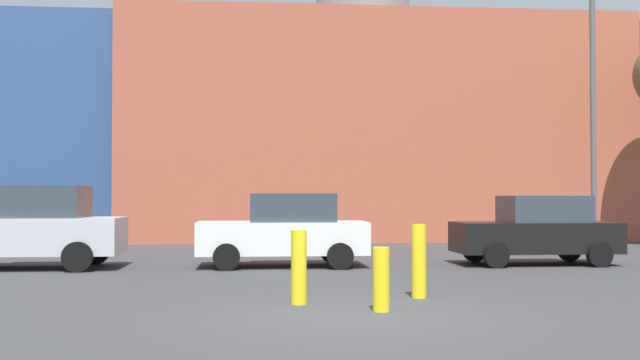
% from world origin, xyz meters
% --- Properties ---
extents(ground_plane, '(200.00, 200.00, 0.00)m').
position_xyz_m(ground_plane, '(0.00, 0.00, 0.00)').
color(ground_plane, '#38383A').
extents(building_backdrop, '(32.50, 10.83, 10.61)m').
position_xyz_m(building_backdrop, '(3.43, 21.95, 4.33)').
color(building_backdrop, '#B2563D').
rests_on(building_backdrop, ground_plane).
extents(parked_car_1, '(4.41, 2.16, 1.91)m').
position_xyz_m(parked_car_1, '(-6.50, 7.63, 0.95)').
color(parked_car_1, silver).
rests_on(parked_car_1, ground_plane).
extents(parked_car_2, '(3.99, 1.96, 1.73)m').
position_xyz_m(parked_car_2, '(-0.56, 7.63, 0.86)').
color(parked_car_2, white).
rests_on(parked_car_2, ground_plane).
extents(parked_car_3, '(3.88, 1.91, 1.68)m').
position_xyz_m(parked_car_3, '(5.62, 7.63, 0.84)').
color(parked_car_3, black).
rests_on(parked_car_3, ground_plane).
extents(bollard_yellow_0, '(0.24, 0.24, 1.14)m').
position_xyz_m(bollard_yellow_0, '(-0.63, 1.23, 0.57)').
color(bollard_yellow_0, yellow).
rests_on(bollard_yellow_0, ground_plane).
extents(bollard_yellow_1, '(0.24, 0.24, 0.92)m').
position_xyz_m(bollard_yellow_1, '(0.50, 0.36, 0.46)').
color(bollard_yellow_1, yellow).
rests_on(bollard_yellow_1, ground_plane).
extents(bollard_yellow_2, '(0.24, 0.24, 1.20)m').
position_xyz_m(bollard_yellow_2, '(1.37, 1.78, 0.60)').
color(bollard_yellow_2, yellow).
rests_on(bollard_yellow_2, ground_plane).
extents(street_lamp, '(0.80, 0.24, 8.15)m').
position_xyz_m(street_lamp, '(8.48, 10.63, 4.60)').
color(street_lamp, '#59595E').
rests_on(street_lamp, ground_plane).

